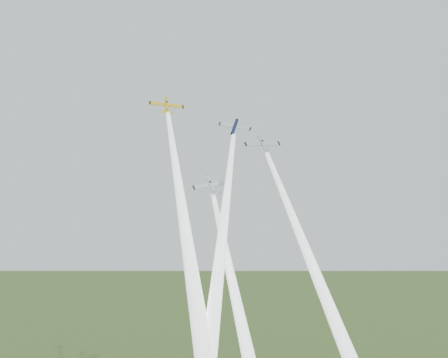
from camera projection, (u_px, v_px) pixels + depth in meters
plane_yellow at (167, 105)px, 123.19m from camera, size 9.07×8.76×6.81m
smoke_trail_yellow at (183, 212)px, 97.40m from camera, size 19.14×44.36×45.39m
plane_navy at (235, 127)px, 118.58m from camera, size 7.72×5.93×6.79m
smoke_trail_navy at (220, 256)px, 90.46m from camera, size 4.42×50.01×48.82m
plane_silver_right at (263, 145)px, 118.87m from camera, size 10.01×8.91×6.80m
smoke_trail_silver_right at (320, 284)px, 90.72m from camera, size 23.08×48.33×50.35m
plane_silver_low at (211, 186)px, 109.17m from camera, size 9.20×7.58×6.84m
smoke_trail_silver_low at (243, 331)px, 83.96m from camera, size 18.83×43.32×44.33m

